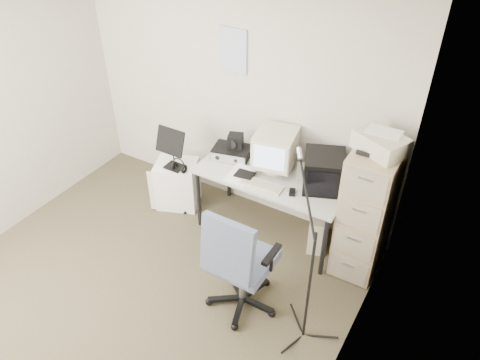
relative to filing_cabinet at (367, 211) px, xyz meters
The scene contains 22 objects.
floor 2.26m from the filing_cabinet, 136.87° to the right, with size 3.60×3.60×0.01m, color #362E1D.
ceiling 2.85m from the filing_cabinet, 136.87° to the right, with size 3.60×3.60×0.01m, color white.
wall_back 1.72m from the filing_cabinet, 168.55° to the left, with size 3.60×0.02×2.50m, color beige.
wall_right 1.61m from the filing_cabinet, 81.54° to the right, with size 0.02×3.60×2.50m, color beige.
wall_calendar 1.97m from the filing_cabinet, 169.10° to the left, with size 0.30×0.02×0.44m, color white.
filing_cabinet is the anchor object (origin of this frame).
printer 0.73m from the filing_cabinet, 90.00° to the right, with size 0.41×0.28×0.16m, color beige.
desk 0.99m from the filing_cabinet, behind, with size 1.50×0.70×0.73m, color #B4B4B4.
crt_monitor 1.03m from the filing_cabinet, behind, with size 0.38×0.40×0.42m, color beige.
crt_tv 0.53m from the filing_cabinet, behind, with size 0.37×0.39×0.34m, color black.
desk_speaker 0.73m from the filing_cabinet, behind, with size 0.08×0.08×0.15m, color beige.
keyboard 1.00m from the filing_cabinet, 165.01° to the right, with size 0.41×0.15×0.02m, color beige.
mouse 0.70m from the filing_cabinet, 162.60° to the right, with size 0.06×0.10×0.03m, color black.
radio_receiver 1.47m from the filing_cabinet, behind, with size 0.38×0.27×0.11m, color black.
radio_speaker 1.46m from the filing_cabinet, behind, with size 0.15×0.14×0.15m, color black.
papers 1.23m from the filing_cabinet, behind, with size 0.22×0.31×0.02m, color white.
pc_tower 0.64m from the filing_cabinet, behind, with size 0.18×0.42×0.39m, color beige.
office_chair 1.25m from the filing_cabinet, 125.51° to the right, with size 0.64×0.64×1.11m, color #374158.
side_cart 2.10m from the filing_cabinet, behind, with size 0.44×0.36×0.55m, color white.
music_stand 2.04m from the filing_cabinet, behind, with size 0.33×0.18×0.48m, color black.
headphones 1.96m from the filing_cabinet, behind, with size 0.17×0.17×0.03m, color black.
mic_stand 1.06m from the filing_cabinet, 95.73° to the right, with size 0.02×0.02×1.51m, color black.
Camera 1 is at (2.25, -1.92, 3.38)m, focal length 35.00 mm.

